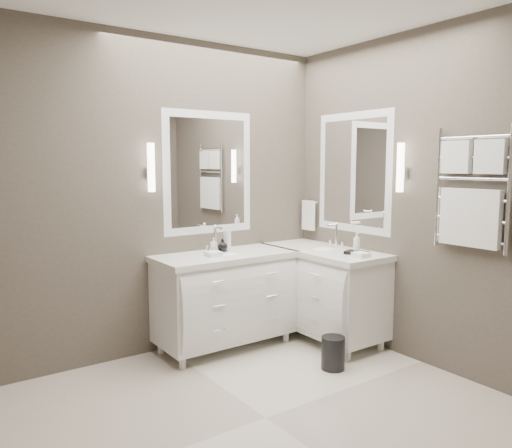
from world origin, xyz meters
TOP-DOWN VIEW (x-y plane):
  - floor at (0.00, 0.00)m, footprint 3.20×3.00m
  - wall_back at (0.00, 1.50)m, footprint 3.20×0.01m
  - wall_front at (0.00, -1.50)m, footprint 3.20×0.01m
  - wall_right at (1.60, 0.00)m, footprint 0.01×3.00m
  - vanity_back at (0.45, 1.23)m, footprint 1.24×0.59m
  - vanity_right at (1.33, 0.90)m, footprint 0.59×1.24m
  - mirror_back at (0.45, 1.49)m, footprint 0.90×0.02m
  - mirror_right at (1.59, 0.80)m, footprint 0.02×0.90m
  - sconce_back at (-0.13, 1.43)m, footprint 0.06×0.06m
  - sconce_right at (1.53, 0.22)m, footprint 0.06×0.06m
  - towel_bar_corner at (1.54, 1.36)m, footprint 0.03×0.22m
  - towel_ladder at (1.55, -0.40)m, footprint 0.06×0.58m
  - waste_bin at (0.90, 0.32)m, footprint 0.24×0.24m
  - amenity_tray_back at (0.40, 1.26)m, footprint 0.16×0.13m
  - amenity_tray_right at (1.37, 0.53)m, footprint 0.19×0.21m
  - water_bottle at (0.51, 1.27)m, footprint 0.08×0.08m
  - soap_bottle_a at (0.37, 1.28)m, footprint 0.07×0.07m
  - soap_bottle_b at (0.43, 1.23)m, footprint 0.10×0.10m
  - soap_bottle_c at (1.37, 0.53)m, footprint 0.07×0.07m

SIDE VIEW (x-z plane):
  - floor at x=0.00m, z-range -0.01..0.00m
  - waste_bin at x=0.90m, z-range 0.00..0.26m
  - vanity_back at x=0.45m, z-range 0.00..0.97m
  - vanity_right at x=1.33m, z-range 0.00..0.97m
  - amenity_tray_back at x=0.40m, z-range 0.85..0.87m
  - amenity_tray_right at x=1.37m, z-range 0.85..0.88m
  - soap_bottle_b at x=0.43m, z-range 0.87..0.98m
  - soap_bottle_a at x=0.37m, z-range 0.87..0.99m
  - water_bottle at x=0.51m, z-range 0.85..1.04m
  - soap_bottle_c at x=1.37m, z-range 0.88..1.04m
  - towel_bar_corner at x=1.54m, z-range 0.97..1.27m
  - wall_back at x=0.00m, z-range 0.00..2.70m
  - wall_front at x=0.00m, z-range 0.00..2.70m
  - wall_right at x=1.60m, z-range 0.00..2.70m
  - towel_ladder at x=1.55m, z-range 0.94..1.84m
  - mirror_back at x=0.45m, z-range 1.00..2.10m
  - mirror_right at x=1.59m, z-range 1.00..2.10m
  - sconce_back at x=-0.13m, z-range 1.39..1.79m
  - sconce_right at x=1.53m, z-range 1.39..1.79m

